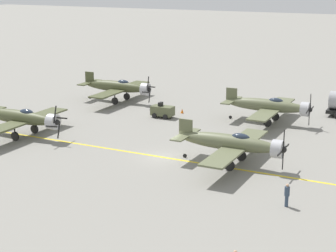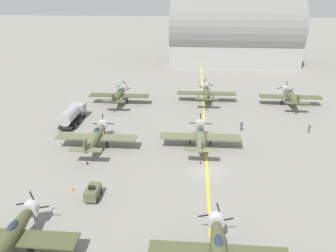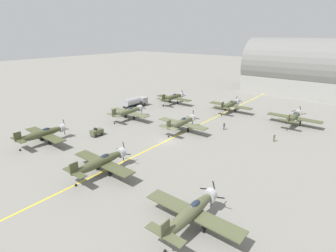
% 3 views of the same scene
% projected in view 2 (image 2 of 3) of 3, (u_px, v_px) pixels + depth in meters
% --- Properties ---
extents(ground_plane, '(400.00, 400.00, 0.00)m').
position_uv_depth(ground_plane, '(207.00, 170.00, 43.20)').
color(ground_plane, gray).
extents(taxiway_stripe, '(0.30, 160.00, 0.01)m').
position_uv_depth(taxiway_stripe, '(207.00, 170.00, 43.20)').
color(taxiway_stripe, yellow).
rests_on(taxiway_stripe, ground).
extents(airplane_far_right, '(12.00, 9.98, 3.72)m').
position_uv_depth(airplane_far_right, '(291.00, 96.00, 64.58)').
color(airplane_far_right, '#4A4F30').
rests_on(airplane_far_right, ground).
extents(airplane_mid_left, '(12.00, 9.98, 3.80)m').
position_uv_depth(airplane_mid_left, '(95.00, 136.00, 47.90)').
color(airplane_mid_left, '#5C6143').
rests_on(airplane_mid_left, ground).
extents(airplane_near_left, '(12.00, 9.98, 3.77)m').
position_uv_depth(airplane_near_left, '(9.00, 238.00, 29.01)').
color(airplane_near_left, '#454A2B').
rests_on(airplane_near_left, ground).
extents(airplane_far_center, '(12.00, 9.98, 3.65)m').
position_uv_depth(airplane_far_center, '(206.00, 92.00, 66.62)').
color(airplane_far_center, '#4B5031').
rests_on(airplane_far_center, ground).
extents(airplane_mid_center, '(12.00, 9.98, 3.80)m').
position_uv_depth(airplane_mid_center, '(201.00, 136.00, 47.99)').
color(airplane_mid_center, '#5D6243').
rests_on(airplane_mid_center, ground).
extents(airplane_far_left, '(12.00, 9.98, 3.65)m').
position_uv_depth(airplane_far_left, '(119.00, 95.00, 65.41)').
color(airplane_far_left, '#444A2B').
rests_on(airplane_far_left, ground).
extents(fuel_tanker, '(2.67, 8.00, 2.98)m').
position_uv_depth(fuel_tanker, '(72.00, 115.00, 56.97)').
color(fuel_tanker, black).
rests_on(fuel_tanker, ground).
extents(tow_tractor, '(1.57, 2.60, 1.79)m').
position_uv_depth(tow_tractor, '(93.00, 192.00, 37.33)').
color(tow_tractor, '#515638').
rests_on(tow_tractor, ground).
extents(ground_crew_walking, '(0.36, 0.36, 1.64)m').
position_uv_depth(ground_crew_walking, '(309.00, 128.00, 53.35)').
color(ground_crew_walking, '#515638').
rests_on(ground_crew_walking, ground).
extents(ground_crew_inspecting, '(0.38, 0.38, 1.75)m').
position_uv_depth(ground_crew_inspecting, '(241.00, 125.00, 54.07)').
color(ground_crew_inspecting, '#334256').
rests_on(ground_crew_inspecting, ground).
extents(traffic_cone, '(0.36, 0.36, 0.55)m').
position_uv_depth(traffic_cone, '(72.00, 189.00, 38.82)').
color(traffic_cone, orange).
rests_on(traffic_cone, ground).
extents(hangar, '(36.92, 18.58, 18.99)m').
position_uv_depth(hangar, '(233.00, 35.00, 96.99)').
color(hangar, '#9E9E99').
rests_on(hangar, ground).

